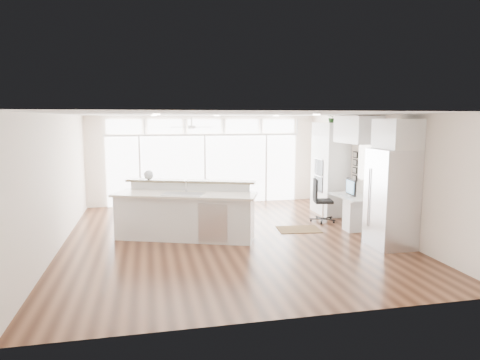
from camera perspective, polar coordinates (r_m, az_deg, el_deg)
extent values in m
cube|color=#3C1F12|center=(9.56, -1.50, -7.70)|extent=(7.00, 8.00, 0.02)
cube|color=white|center=(9.20, -1.56, 8.77)|extent=(7.00, 8.00, 0.02)
cube|color=white|center=(13.21, -4.76, 2.68)|extent=(7.00, 0.04, 2.70)
cube|color=white|center=(5.46, 6.32, -5.12)|extent=(7.00, 0.04, 2.70)
cube|color=white|center=(9.30, -23.24, -0.24)|extent=(0.04, 8.00, 2.70)
cube|color=white|center=(10.50, 17.59, 0.93)|extent=(0.04, 8.00, 2.70)
cube|color=white|center=(13.18, -4.71, 1.36)|extent=(5.80, 0.06, 2.08)
cube|color=white|center=(13.09, -4.78, 7.15)|extent=(5.90, 0.06, 0.40)
cube|color=white|center=(10.72, 16.65, 2.18)|extent=(0.04, 0.85, 0.85)
cube|color=silver|center=(11.90, -6.47, 7.52)|extent=(1.16, 1.16, 0.32)
cube|color=white|center=(9.39, -1.79, 8.63)|extent=(3.40, 3.00, 0.02)
cube|color=white|center=(11.96, 11.92, 1.49)|extent=(0.64, 1.20, 2.50)
cube|color=white|center=(10.74, 14.85, -4.05)|extent=(0.72, 1.30, 0.76)
cube|color=white|center=(10.53, 15.44, 6.50)|extent=(0.64, 1.30, 0.64)
cube|color=silver|center=(9.21, 19.54, -2.33)|extent=(0.76, 0.90, 2.00)
cube|color=white|center=(9.11, 20.25, 5.76)|extent=(0.64, 0.90, 0.60)
cube|color=black|center=(11.28, 15.11, 1.76)|extent=(0.06, 0.22, 0.80)
cube|color=white|center=(9.40, -7.34, -4.11)|extent=(3.30, 2.17, 1.23)
cube|color=#362311|center=(10.28, 7.83, -6.54)|extent=(1.05, 0.81, 0.01)
cube|color=black|center=(11.05, 11.04, -2.73)|extent=(0.66, 0.62, 1.09)
sphere|color=silver|center=(9.95, -12.08, 0.67)|extent=(0.27, 0.27, 0.22)
cube|color=black|center=(10.60, 14.59, -0.91)|extent=(0.12, 0.53, 0.44)
cube|color=silver|center=(10.56, 13.72, -2.08)|extent=(0.14, 0.32, 0.02)
imported|color=#285223|center=(11.88, 12.11, 8.02)|extent=(0.30, 0.33, 0.22)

